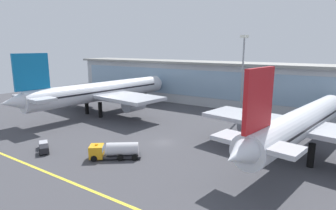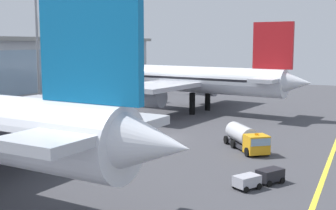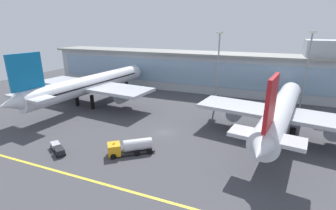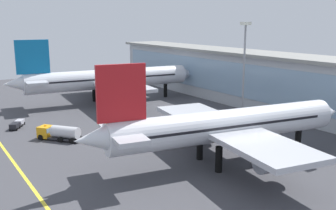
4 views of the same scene
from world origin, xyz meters
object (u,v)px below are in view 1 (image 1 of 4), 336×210
airliner_near_right (300,124)px  apron_light_mast_centre (243,65)px  airliner_near_left (102,92)px  fuel_tanker_truck (113,150)px  baggage_tug_near (44,147)px

airliner_near_right → apron_light_mast_centre: size_ratio=2.14×
airliner_near_left → fuel_tanker_truck: size_ratio=6.43×
baggage_tug_near → apron_light_mast_centre: (22.49, 45.03, 14.07)m
fuel_tanker_truck → apron_light_mast_centre: apron_light_mast_centre is taller
baggage_tug_near → airliner_near_right: bearing=61.3°
airliner_near_right → baggage_tug_near: size_ratio=8.67×
airliner_near_left → apron_light_mast_centre: 40.84m
airliner_near_right → fuel_tanker_truck: (-27.10, -18.88, -4.70)m
airliner_near_left → baggage_tug_near: (13.74, -28.08, -5.81)m
airliner_near_left → apron_light_mast_centre: size_ratio=2.46×
fuel_tanker_truck → apron_light_mast_centre: 43.28m
airliner_near_left → baggage_tug_near: bearing=-148.0°
airliner_near_right → apron_light_mast_centre: apron_light_mast_centre is taller
airliner_near_right → fuel_tanker_truck: bearing=134.0°
airliner_near_right → apron_light_mast_centre: (-18.28, 21.33, 8.66)m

